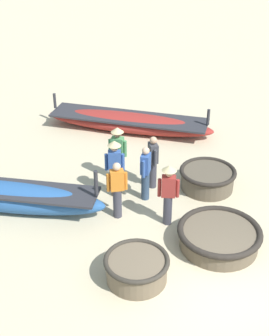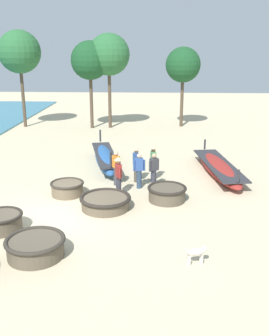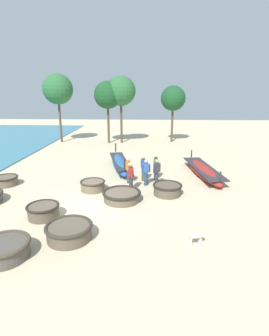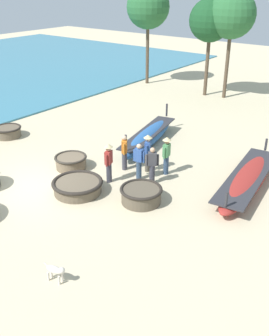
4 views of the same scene
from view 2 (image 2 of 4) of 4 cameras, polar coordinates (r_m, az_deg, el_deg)
name	(u,v)px [view 2 (image 2 of 4)]	position (r m, az deg, el deg)	size (l,w,h in m)	color
ground_plane	(58,216)	(14.78, -11.03, -6.89)	(80.00, 80.00, 0.00)	#C6B793
coracle_upturned	(67,188)	(16.64, -9.73, -2.87)	(1.41, 1.41, 0.57)	brown
coracle_front_left	(2,221)	(14.09, -18.72, -7.32)	(1.44, 1.44, 0.60)	brown
coracle_far_right	(35,246)	(12.16, -14.18, -10.97)	(1.79, 1.79, 0.59)	brown
coracle_far_left	(167,193)	(15.86, 4.73, -3.63)	(1.58, 1.58, 0.60)	brown
coracle_front_right	(105,202)	(15.12, -4.25, -4.89)	(1.98, 1.98, 0.51)	brown
long_boat_red_hull	(105,158)	(20.39, -4.28, 1.39)	(2.13, 5.56, 1.40)	#285693
long_boat_ochre_hull	(219,168)	(19.46, 12.11, 0.01)	(1.95, 6.07, 1.09)	maroon
fisherman_hauling	(154,170)	(17.04, 2.83, -0.27)	(0.44, 0.38, 1.57)	#383842
fisherman_with_hat	(118,173)	(16.16, -2.34, -0.80)	(0.36, 0.51, 1.67)	#383842
fisherman_standing_right	(116,167)	(17.42, -2.69, 0.12)	(0.37, 0.46, 1.57)	#383842
fisherman_by_coracle	(153,160)	(18.01, 2.75, 1.11)	(0.36, 0.52, 1.67)	#2D425B
fisherman_crouching	(139,170)	(17.02, 0.68, -0.27)	(0.53, 0.27, 1.57)	#2D425B
fisherman_standing_left	(136,162)	(17.77, 0.27, 0.91)	(0.36, 0.49, 1.67)	#4C473D
dog	(197,252)	(11.54, 9.06, -11.99)	(0.68, 0.30, 0.55)	beige
tree_right_mid	(183,65)	(30.35, 7.07, 14.59)	(2.60, 2.60, 5.94)	#4C3D2D
tree_left_mid	(109,55)	(29.69, -3.73, 16.06)	(3.02, 3.02, 6.89)	#4C3D2D
tree_leftmost	(19,52)	(31.13, -16.37, 15.83)	(3.13, 3.13, 7.12)	#4C3D2D
tree_rightmost	(90,61)	(29.64, -6.47, 15.21)	(2.80, 2.80, 6.38)	#4C3D2D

